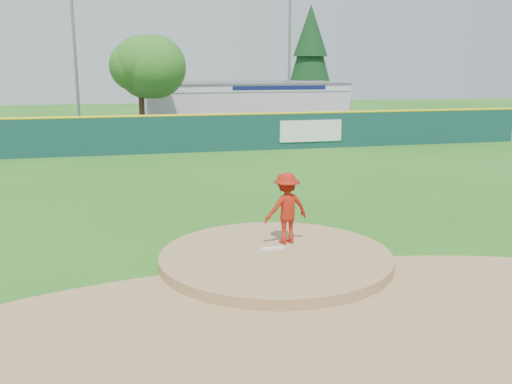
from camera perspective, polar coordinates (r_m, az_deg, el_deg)
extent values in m
plane|color=#286B19|center=(13.65, 1.97, -7.12)|extent=(120.00, 120.00, 0.00)
cylinder|color=#9E774C|center=(13.65, 1.97, -7.12)|extent=(5.50, 5.50, 0.50)
cube|color=white|center=(13.84, 1.65, -5.66)|extent=(0.60, 0.15, 0.04)
cylinder|color=#9E774C|center=(11.00, 6.22, -12.19)|extent=(15.40, 15.40, 0.01)
cube|color=#38383A|center=(39.80, -8.46, 5.81)|extent=(44.00, 16.00, 0.02)
imported|color=#A51D0E|center=(14.13, 3.06, -1.62)|extent=(1.27, 0.89, 1.78)
imported|color=silver|center=(38.74, 0.85, 6.88)|extent=(5.65, 3.27, 1.48)
cube|color=silver|center=(45.48, -1.48, 8.78)|extent=(15.00, 8.00, 3.20)
cube|color=white|center=(41.48, -0.31, 10.36)|extent=(15.00, 0.06, 0.55)
cube|color=#0F194C|center=(41.95, 2.41, 10.37)|extent=(7.00, 0.03, 0.28)
cube|color=#59595B|center=(45.40, -1.49, 10.86)|extent=(15.20, 8.20, 0.12)
cube|color=white|center=(32.25, 5.52, 6.10)|extent=(3.60, 0.04, 1.20)
cube|color=#123A39|center=(30.79, -6.99, 5.76)|extent=(40.00, 0.10, 2.00)
cylinder|color=yellow|center=(30.69, -7.04, 7.62)|extent=(40.00, 0.14, 0.14)
cylinder|color=#382314|center=(37.56, -11.31, 7.29)|extent=(0.36, 0.36, 2.60)
sphere|color=#387F23|center=(37.41, -11.53, 12.26)|extent=(5.60, 5.60, 5.60)
cylinder|color=#382314|center=(51.24, 5.34, 8.26)|extent=(0.40, 0.40, 1.60)
cone|color=#113A16|center=(51.11, 5.45, 13.58)|extent=(4.40, 4.40, 7.90)
cylinder|color=gray|center=(39.48, -17.67, 13.30)|extent=(0.20, 0.20, 11.00)
cylinder|color=gray|center=(43.22, 3.35, 13.08)|extent=(0.20, 0.20, 10.00)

